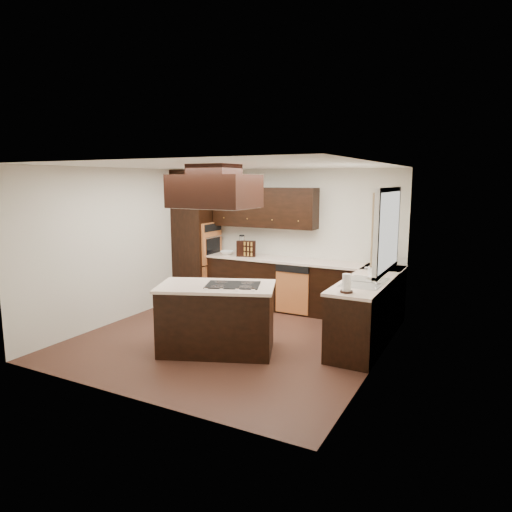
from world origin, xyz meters
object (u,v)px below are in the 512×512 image
(island, at_px, (217,320))
(range_hood, at_px, (214,191))
(spice_rack, at_px, (246,249))
(oven_column, at_px, (197,245))

(island, distance_m, range_hood, 1.72)
(island, relative_size, range_hood, 1.41)
(range_hood, bearing_deg, island, 114.12)
(spice_rack, bearing_deg, oven_column, 157.91)
(oven_column, height_order, spice_rack, oven_column)
(oven_column, distance_m, spice_rack, 1.10)
(island, bearing_deg, oven_column, 108.19)
(oven_column, bearing_deg, range_hood, -50.26)
(oven_column, bearing_deg, island, -50.00)
(island, xyz_separation_m, range_hood, (0.02, -0.04, 1.72))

